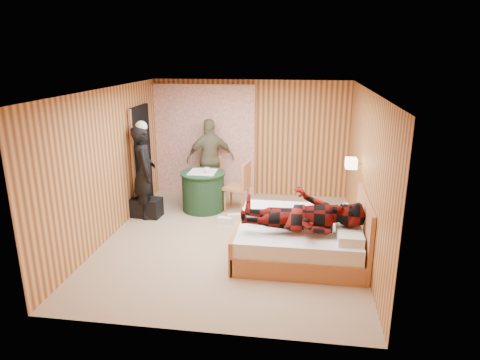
# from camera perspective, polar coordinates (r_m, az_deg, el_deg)

# --- Properties ---
(floor) EXTENTS (4.20, 5.00, 0.01)m
(floor) POSITION_cam_1_polar(r_m,az_deg,el_deg) (7.32, -1.04, -7.98)
(floor) COLOR tan
(floor) RESTS_ON ground
(ceiling) EXTENTS (4.20, 5.00, 0.01)m
(ceiling) POSITION_cam_1_polar(r_m,az_deg,el_deg) (6.67, -1.15, 11.91)
(ceiling) COLOR silver
(ceiling) RESTS_ON wall_back
(wall_back) EXTENTS (4.20, 0.02, 2.50)m
(wall_back) POSITION_cam_1_polar(r_m,az_deg,el_deg) (9.30, 1.40, 5.54)
(wall_back) COLOR #DE9355
(wall_back) RESTS_ON floor
(wall_left) EXTENTS (0.02, 5.00, 2.50)m
(wall_left) POSITION_cam_1_polar(r_m,az_deg,el_deg) (7.51, -17.12, 2.04)
(wall_left) COLOR #DE9355
(wall_left) RESTS_ON floor
(wall_right) EXTENTS (0.02, 5.00, 2.50)m
(wall_right) POSITION_cam_1_polar(r_m,az_deg,el_deg) (6.88, 16.44, 0.77)
(wall_right) COLOR #DE9355
(wall_right) RESTS_ON floor
(curtain) EXTENTS (2.20, 0.08, 2.40)m
(curtain) POSITION_cam_1_polar(r_m,az_deg,el_deg) (9.41, -4.74, 5.31)
(curtain) COLOR white
(curtain) RESTS_ON floor
(doorway) EXTENTS (0.06, 0.90, 2.05)m
(doorway) POSITION_cam_1_polar(r_m,az_deg,el_deg) (8.80, -12.96, 2.95)
(doorway) COLOR black
(doorway) RESTS_ON floor
(wall_lamp) EXTENTS (0.26, 0.24, 0.16)m
(wall_lamp) POSITION_cam_1_polar(r_m,az_deg,el_deg) (7.28, 14.63, 2.18)
(wall_lamp) COLOR gold
(wall_lamp) RESTS_ON wall_right
(bed) EXTENTS (1.94, 1.48, 1.02)m
(bed) POSITION_cam_1_polar(r_m,az_deg,el_deg) (6.68, 7.97, -7.91)
(bed) COLOR tan
(bed) RESTS_ON floor
(nightstand) EXTENTS (0.38, 0.52, 0.50)m
(nightstand) POSITION_cam_1_polar(r_m,az_deg,el_deg) (7.47, 13.81, -5.78)
(nightstand) COLOR tan
(nightstand) RESTS_ON floor
(round_table) EXTENTS (0.89, 0.89, 0.79)m
(round_table) POSITION_cam_1_polar(r_m,az_deg,el_deg) (8.56, -4.93, -1.42)
(round_table) COLOR #1D4026
(round_table) RESTS_ON floor
(chair_far) EXTENTS (0.50, 0.50, 0.93)m
(chair_far) POSITION_cam_1_polar(r_m,az_deg,el_deg) (9.17, -3.86, 0.77)
(chair_far) COLOR tan
(chair_far) RESTS_ON floor
(chair_near) EXTENTS (0.53, 0.53, 1.00)m
(chair_near) POSITION_cam_1_polar(r_m,az_deg,el_deg) (8.41, 0.11, -0.40)
(chair_near) COLOR tan
(chair_near) RESTS_ON floor
(duffel_bag) EXTENTS (0.68, 0.41, 0.37)m
(duffel_bag) POSITION_cam_1_polar(r_m,az_deg,el_deg) (8.46, -12.60, -3.55)
(duffel_bag) COLOR black
(duffel_bag) RESTS_ON floor
(sneaker_left) EXTENTS (0.29, 0.19, 0.12)m
(sneaker_left) POSITION_cam_1_polar(r_m,az_deg,el_deg) (8.11, -0.72, -4.98)
(sneaker_left) COLOR white
(sneaker_left) RESTS_ON floor
(sneaker_right) EXTENTS (0.29, 0.15, 0.12)m
(sneaker_right) POSITION_cam_1_polar(r_m,az_deg,el_deg) (7.96, -2.03, -5.40)
(sneaker_right) COLOR white
(sneaker_right) RESTS_ON floor
(woman_standing) EXTENTS (0.65, 0.76, 1.78)m
(woman_standing) POSITION_cam_1_polar(r_m,az_deg,el_deg) (8.24, -12.64, 1.05)
(woman_standing) COLOR black
(woman_standing) RESTS_ON floor
(man_at_table) EXTENTS (1.09, 0.73, 1.72)m
(man_at_table) POSITION_cam_1_polar(r_m,az_deg,el_deg) (9.13, -3.95, 2.80)
(man_at_table) COLOR #6D6548
(man_at_table) RESTS_ON floor
(man_on_bed) EXTENTS (0.86, 0.67, 1.77)m
(man_on_bed) POSITION_cam_1_polar(r_m,az_deg,el_deg) (6.22, 8.38, -3.39)
(man_on_bed) COLOR maroon
(man_on_bed) RESTS_ON bed
(book_lower) EXTENTS (0.18, 0.24, 0.02)m
(book_lower) POSITION_cam_1_polar(r_m,az_deg,el_deg) (7.33, 13.98, -4.10)
(book_lower) COLOR white
(book_lower) RESTS_ON nightstand
(book_upper) EXTENTS (0.24, 0.27, 0.02)m
(book_upper) POSITION_cam_1_polar(r_m,az_deg,el_deg) (7.33, 13.99, -3.95)
(book_upper) COLOR white
(book_upper) RESTS_ON nightstand
(cup_nightstand) EXTENTS (0.10, 0.10, 0.09)m
(cup_nightstand) POSITION_cam_1_polar(r_m,az_deg,el_deg) (7.49, 13.88, -3.35)
(cup_nightstand) COLOR white
(cup_nightstand) RESTS_ON nightstand
(cup_table) EXTENTS (0.15, 0.15, 0.10)m
(cup_table) POSITION_cam_1_polar(r_m,az_deg,el_deg) (8.36, -4.42, 1.32)
(cup_table) COLOR white
(cup_table) RESTS_ON round_table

